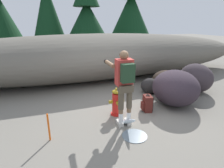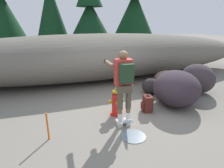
{
  "view_description": "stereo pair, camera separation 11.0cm",
  "coord_description": "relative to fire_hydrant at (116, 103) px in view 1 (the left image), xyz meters",
  "views": [
    {
      "loc": [
        -1.93,
        -4.17,
        2.31
      ],
      "look_at": [
        -0.3,
        0.23,
        0.75
      ],
      "focal_mm": 29.86,
      "sensor_mm": 36.0,
      "label": 1
    },
    {
      "loc": [
        -1.83,
        -4.21,
        2.31
      ],
      "look_at": [
        -0.3,
        0.23,
        0.75
      ],
      "focal_mm": 29.86,
      "sensor_mm": 36.0,
      "label": 2
    }
  ],
  "objects": [
    {
      "name": "boulder_small",
      "position": [
        3.2,
        0.67,
        0.15
      ],
      "size": [
        1.07,
        1.23,
        0.98
      ],
      "primitive_type": "ellipsoid",
      "rotation": [
        0.0,
        0.0,
        1.62
      ],
      "color": "#362D32",
      "rests_on": "ground_plane"
    },
    {
      "name": "spare_backpack",
      "position": [
        0.86,
        -0.1,
        -0.12
      ],
      "size": [
        0.33,
        0.34,
        0.47
      ],
      "rotation": [
        0.0,
        0.0,
        2.91
      ],
      "color": "#511E19",
      "rests_on": "ground_plane"
    },
    {
      "name": "fire_hydrant",
      "position": [
        0.0,
        0.0,
        0.0
      ],
      "size": [
        0.4,
        0.35,
        0.74
      ],
      "color": "red",
      "rests_on": "ground_plane"
    },
    {
      "name": "survey_stake",
      "position": [
        -1.7,
        -0.58,
        -0.04
      ],
      "size": [
        0.04,
        0.04,
        0.6
      ],
      "primitive_type": "cylinder",
      "color": "#E55914",
      "rests_on": "ground_plane"
    },
    {
      "name": "pine_tree_right",
      "position": [
        4.94,
        9.56,
        3.2
      ],
      "size": [
        2.95,
        2.95,
        6.56
      ],
      "color": "#47331E",
      "rests_on": "ground_plane"
    },
    {
      "name": "ground_plane",
      "position": [
        0.29,
        0.08,
        -0.36
      ],
      "size": [
        56.0,
        56.0,
        0.04
      ],
      "primitive_type": "cube",
      "color": "slate"
    },
    {
      "name": "pine_tree_center",
      "position": [
        1.42,
        9.12,
        2.62
      ],
      "size": [
        2.77,
        2.77,
        5.36
      ],
      "color": "#47331E",
      "rests_on": "ground_plane"
    },
    {
      "name": "boulder_large",
      "position": [
        2.3,
        1.1,
        0.03
      ],
      "size": [
        1.1,
        1.02,
        0.72
      ],
      "primitive_type": "ellipsoid",
      "rotation": [
        0.0,
        0.0,
        6.15
      ],
      "color": "#32271F",
      "rests_on": "ground_plane"
    },
    {
      "name": "hydrant_water_jet",
      "position": [
        0.0,
        -0.72,
        -0.26
      ],
      "size": [
        0.54,
        1.2,
        0.63
      ],
      "color": "silver",
      "rests_on": "ground_plane"
    },
    {
      "name": "boulder_mid",
      "position": [
        1.86,
        0.04,
        0.17
      ],
      "size": [
        1.87,
        1.94,
        1.01
      ],
      "primitive_type": "ellipsoid",
      "rotation": [
        0.0,
        0.0,
        1.08
      ],
      "color": "#30262F",
      "rests_on": "ground_plane"
    },
    {
      "name": "dirt_embankment",
      "position": [
        0.29,
        3.44,
        0.6
      ],
      "size": [
        15.24,
        3.2,
        1.88
      ],
      "primitive_type": "ellipsoid",
      "color": "#666056",
      "rests_on": "ground_plane"
    },
    {
      "name": "utility_worker",
      "position": [
        -0.02,
        -0.49,
        0.77
      ],
      "size": [
        0.56,
        0.99,
        1.74
      ],
      "rotation": [
        0.0,
        0.0,
        1.53
      ],
      "color": "beige",
      "rests_on": "ground_plane"
    },
    {
      "name": "boulder_outlier",
      "position": [
        1.65,
        1.06,
        -0.08
      ],
      "size": [
        0.84,
        0.83,
        0.52
      ],
      "primitive_type": "ellipsoid",
      "rotation": [
        0.0,
        0.0,
        5.58
      ],
      "color": "black",
      "rests_on": "ground_plane"
    }
  ]
}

